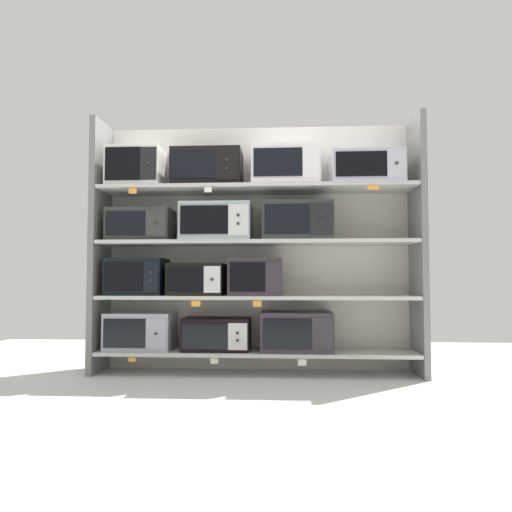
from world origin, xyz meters
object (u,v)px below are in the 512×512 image
object	(u,v)px
microwave_8	(297,222)
microwave_11	(286,168)
microwave_3	(137,277)
microwave_9	(137,169)
microwave_1	(217,334)
microwave_7	(217,223)
microwave_10	(208,169)
microwave_2	(296,331)
microwave_5	(257,277)
microwave_6	(141,225)
microwave_0	(141,331)
microwave_4	(197,279)
microwave_12	(365,170)

from	to	relation	value
microwave_8	microwave_11	size ratio (longest dim) A/B	1.02
microwave_3	microwave_9	bearing A→B (deg)	-179.04
microwave_1	microwave_7	bearing A→B (deg)	174.03
microwave_10	microwave_1	bearing A→B (deg)	-0.19
microwave_2	microwave_7	size ratio (longest dim) A/B	1.00
microwave_1	microwave_5	world-z (taller)	microwave_5
microwave_6	microwave_7	world-z (taller)	microwave_7
microwave_5	microwave_10	distance (m)	1.00
microwave_0	microwave_5	world-z (taller)	microwave_5
microwave_2	microwave_10	size ratio (longest dim) A/B	1.00
microwave_2	microwave_6	distance (m)	1.57
microwave_2	microwave_9	distance (m)	1.91
microwave_2	microwave_10	bearing A→B (deg)	179.99
microwave_2	microwave_5	bearing A→B (deg)	-179.99
microwave_0	microwave_6	distance (m)	0.88
microwave_4	microwave_10	size ratio (longest dim) A/B	0.78
microwave_9	microwave_8	bearing A→B (deg)	0.01
microwave_2	microwave_12	world-z (taller)	microwave_12
microwave_11	microwave_5	bearing A→B (deg)	-179.95
microwave_5	microwave_10	world-z (taller)	microwave_10
microwave_8	microwave_10	xyz separation A→B (m)	(-0.75, 0.00, 0.45)
microwave_0	microwave_9	world-z (taller)	microwave_9
microwave_10	microwave_8	bearing A→B (deg)	-0.02
microwave_11	microwave_8	bearing A→B (deg)	-0.13
microwave_8	microwave_9	xyz separation A→B (m)	(-1.35, -0.00, 0.46)
microwave_1	microwave_8	distance (m)	1.14
microwave_5	microwave_2	bearing A→B (deg)	0.01
microwave_3	microwave_6	distance (m)	0.43
microwave_4	microwave_7	bearing A→B (deg)	-0.01
microwave_1	microwave_2	xyz separation A→B (m)	(0.66, 0.00, 0.03)
microwave_10	microwave_9	bearing A→B (deg)	-179.96
microwave_5	microwave_10	size ratio (longest dim) A/B	0.75
microwave_4	microwave_9	world-z (taller)	microwave_9
microwave_9	microwave_1	bearing A→B (deg)	0.01
microwave_10	microwave_12	size ratio (longest dim) A/B	1.00
microwave_3	microwave_10	size ratio (longest dim) A/B	0.81
microwave_1	microwave_10	world-z (taller)	microwave_10
microwave_4	microwave_3	bearing A→B (deg)	-179.99
microwave_1	microwave_12	world-z (taller)	microwave_12
microwave_7	microwave_12	world-z (taller)	microwave_12
microwave_3	microwave_12	size ratio (longest dim) A/B	0.82
microwave_4	microwave_10	world-z (taller)	microwave_10
microwave_8	microwave_12	xyz separation A→B (m)	(0.56, 0.00, 0.43)
microwave_12	microwave_5	bearing A→B (deg)	-180.00
microwave_2	microwave_4	xyz separation A→B (m)	(-0.82, 0.00, 0.42)
microwave_2	microwave_10	distance (m)	1.54
microwave_0	microwave_1	bearing A→B (deg)	-0.01
microwave_7	microwave_8	distance (m)	0.67
microwave_3	microwave_0	bearing A→B (deg)	0.04
microwave_12	microwave_2	bearing A→B (deg)	-180.00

